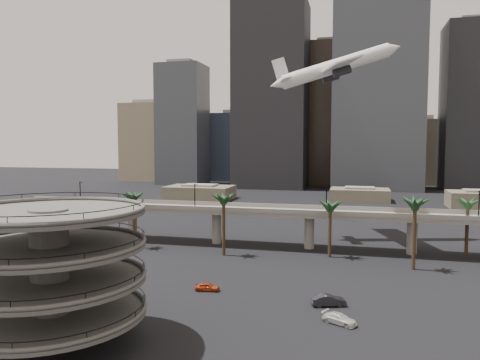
% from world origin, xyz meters
% --- Properties ---
extents(ground, '(700.00, 700.00, 0.00)m').
position_xyz_m(ground, '(0.00, 0.00, 0.00)').
color(ground, black).
rests_on(ground, ground).
extents(parking_ramp, '(22.20, 22.20, 17.35)m').
position_xyz_m(parking_ramp, '(-13.00, -4.00, 9.84)').
color(parking_ramp, '#4E4B49').
rests_on(parking_ramp, ground).
extents(overpass, '(130.00, 9.30, 14.70)m').
position_xyz_m(overpass, '(0.00, 55.00, 7.34)').
color(overpass, gray).
rests_on(overpass, ground).
extents(palm_trees, '(76.40, 18.40, 14.00)m').
position_xyz_m(palm_trees, '(11.58, 47.18, 11.30)').
color(palm_trees, '#412B1B').
rests_on(palm_trees, ground).
extents(low_buildings, '(135.00, 27.50, 6.80)m').
position_xyz_m(low_buildings, '(6.89, 142.30, 2.86)').
color(low_buildings, brown).
rests_on(low_buildings, ground).
extents(skyline, '(269.00, 86.00, 109.73)m').
position_xyz_m(skyline, '(15.11, 217.09, 40.07)').
color(skyline, '#85725C').
rests_on(skyline, ground).
extents(airborne_jet, '(33.19, 30.32, 13.41)m').
position_xyz_m(airborne_jet, '(15.37, 70.02, 42.82)').
color(airborne_jet, white).
rests_on(airborne_jet, ground).
extents(car_a, '(4.16, 2.08, 1.36)m').
position_xyz_m(car_a, '(-1.72, 20.05, 0.68)').
color(car_a, '#B13A19').
rests_on(car_a, ground).
extents(car_b, '(5.37, 3.26, 1.67)m').
position_xyz_m(car_b, '(17.75, 17.82, 0.84)').
color(car_b, '#222228').
rests_on(car_b, ground).
extents(car_c, '(5.08, 3.82, 1.37)m').
position_xyz_m(car_c, '(19.61, 11.21, 0.68)').
color(car_c, silver).
rests_on(car_c, ground).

